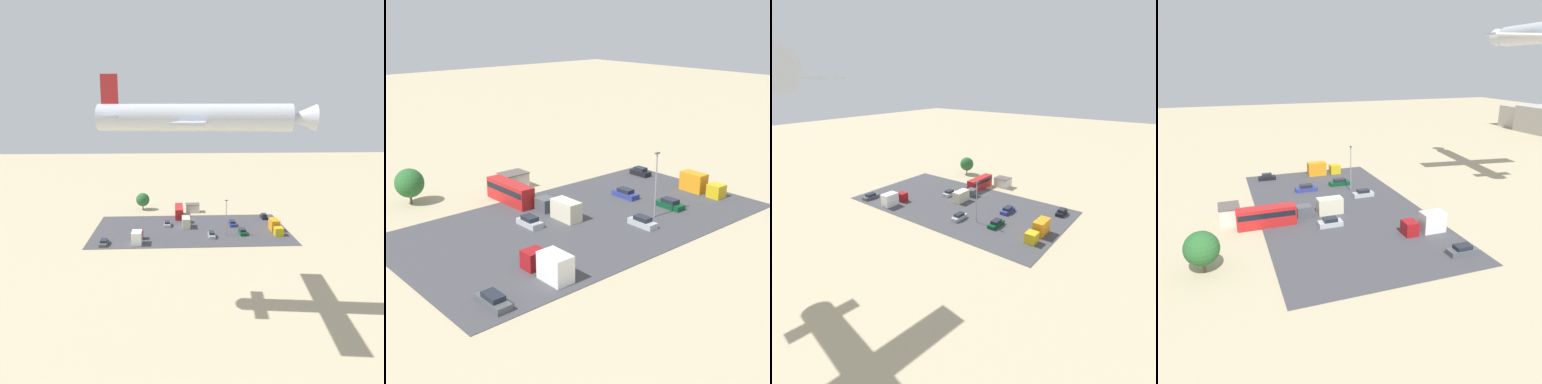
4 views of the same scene
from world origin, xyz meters
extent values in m
plane|color=tan|center=(0.00, 0.00, 0.00)|extent=(400.00, 400.00, 0.00)
cube|color=#424247|center=(0.00, 11.05, 0.04)|extent=(55.66, 30.17, 0.08)
cube|color=silver|center=(-1.52, -8.94, 1.36)|extent=(4.50, 3.43, 2.73)
cube|color=#59514C|center=(-1.52, -8.94, 2.79)|extent=(4.74, 3.67, 0.12)
cube|color=red|center=(3.20, -3.01, 1.78)|extent=(2.51, 10.04, 3.40)
cube|color=black|center=(3.20, -3.01, 2.39)|extent=(2.55, 9.64, 0.95)
cube|color=#ADB2B7|center=(6.90, 7.30, 0.51)|extent=(1.94, 4.19, 0.85)
cube|color=#1E232D|center=(6.90, 7.30, 1.24)|extent=(1.63, 2.35, 0.62)
cube|color=black|center=(-24.01, 0.65, 0.53)|extent=(1.72, 4.05, 0.90)
cube|color=#1E232D|center=(-24.01, 0.65, 1.31)|extent=(1.45, 2.27, 0.66)
cube|color=#ADB2B7|center=(-5.29, 18.17, 0.51)|extent=(1.70, 4.44, 0.87)
cube|color=#1E232D|center=(-5.29, 18.17, 1.27)|extent=(1.43, 2.49, 0.64)
cube|color=navy|center=(-12.66, 7.63, 0.51)|extent=(1.85, 4.71, 0.86)
cube|color=#1E232D|center=(-12.66, 7.63, 1.26)|extent=(1.55, 2.64, 0.63)
cube|color=#0C4723|center=(-14.28, 15.85, 0.51)|extent=(1.83, 4.71, 0.87)
cube|color=#1E232D|center=(-14.28, 15.85, 1.27)|extent=(1.54, 2.63, 0.64)
cube|color=#4C5156|center=(23.03, 22.76, 0.49)|extent=(1.90, 4.56, 0.82)
cube|color=#1E232D|center=(23.03, 22.76, 1.20)|extent=(1.60, 2.55, 0.60)
cube|color=#4C5156|center=(1.34, 3.90, 1.13)|extent=(2.37, 2.64, 2.09)
cube|color=beige|center=(1.34, 8.89, 1.57)|extent=(2.37, 4.69, 2.99)
cube|color=maroon|center=(14.59, 18.53, 1.26)|extent=(2.54, 2.23, 2.36)
cube|color=white|center=(14.59, 22.75, 1.77)|extent=(2.54, 3.97, 3.37)
cube|color=gold|center=(-23.97, 17.71, 1.22)|extent=(2.31, 2.49, 2.27)
cube|color=orange|center=(-23.97, 13.01, 1.70)|extent=(2.31, 4.43, 3.24)
cylinder|color=brown|center=(15.71, -12.99, 0.91)|extent=(0.36, 0.36, 1.82)
sphere|color=#28602D|center=(15.71, -12.99, 3.58)|extent=(4.70, 4.70, 4.70)
cylinder|color=gray|center=(-9.41, 16.87, 4.96)|extent=(0.20, 0.20, 9.76)
cube|color=#4C4C51|center=(-9.41, 16.87, 10.02)|extent=(0.90, 0.28, 0.20)
camera|label=1|loc=(5.16, 115.23, 33.30)|focal=35.00mm
camera|label=2|loc=(49.06, 65.97, 29.47)|focal=50.00mm
camera|label=3|loc=(-45.82, 69.48, 31.79)|focal=28.00mm
camera|label=4|loc=(63.87, -9.28, 26.71)|focal=35.00mm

